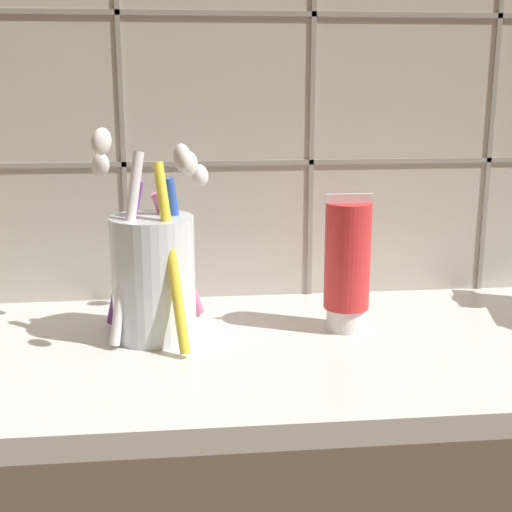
% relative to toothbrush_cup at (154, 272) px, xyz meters
% --- Properties ---
extents(sink_counter, '(0.76, 0.30, 0.02)m').
position_rel_toothbrush_cup_xyz_m(sink_counter, '(0.14, -0.03, -0.07)').
color(sink_counter, silver).
rests_on(sink_counter, ground).
extents(tile_wall_backsplash, '(0.86, 0.02, 0.43)m').
position_rel_toothbrush_cup_xyz_m(tile_wall_backsplash, '(0.14, 0.12, 0.13)').
color(tile_wall_backsplash, '#B7B2A8').
rests_on(tile_wall_backsplash, ground).
extents(toothbrush_cup, '(0.11, 0.15, 0.19)m').
position_rel_toothbrush_cup_xyz_m(toothbrush_cup, '(0.00, 0.00, 0.00)').
color(toothbrush_cup, silver).
rests_on(toothbrush_cup, sink_counter).
extents(toothpaste_tube, '(0.04, 0.04, 0.13)m').
position_rel_toothbrush_cup_xyz_m(toothpaste_tube, '(0.17, -0.00, 0.00)').
color(toothpaste_tube, white).
rests_on(toothpaste_tube, sink_counter).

